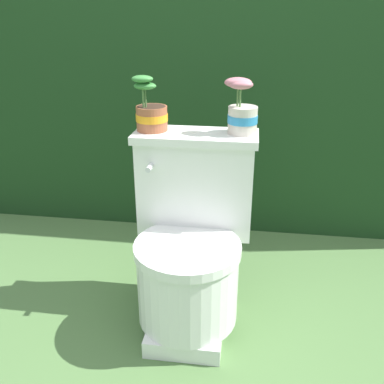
% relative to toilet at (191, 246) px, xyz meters
% --- Properties ---
extents(ground_plane, '(12.00, 12.00, 0.00)m').
position_rel_toilet_xyz_m(ground_plane, '(-0.00, -0.08, -0.34)').
color(ground_plane, '#4C703D').
extents(hedge_backdrop, '(3.07, 1.02, 1.59)m').
position_rel_toilet_xyz_m(hedge_backdrop, '(-0.00, 1.29, 0.46)').
color(hedge_backdrop, '#193819').
rests_on(hedge_backdrop, ground).
extents(toilet, '(0.48, 0.52, 0.75)m').
position_rel_toilet_xyz_m(toilet, '(0.00, 0.00, 0.00)').
color(toilet, white).
rests_on(toilet, ground).
extents(potted_plant_left, '(0.13, 0.12, 0.21)m').
position_rel_toilet_xyz_m(potted_plant_left, '(-0.18, 0.15, 0.48)').
color(potted_plant_left, '#9E5638').
rests_on(potted_plant_left, toilet).
extents(potted_plant_midleft, '(0.13, 0.11, 0.21)m').
position_rel_toilet_xyz_m(potted_plant_midleft, '(0.17, 0.15, 0.50)').
color(potted_plant_midleft, beige).
rests_on(potted_plant_midleft, toilet).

